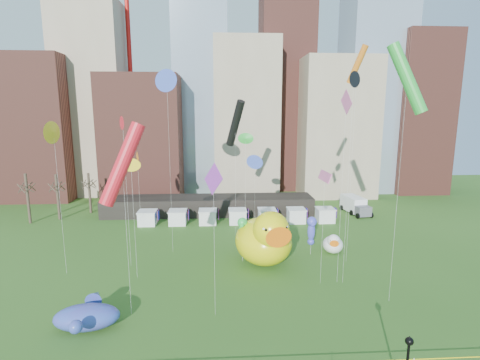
{
  "coord_description": "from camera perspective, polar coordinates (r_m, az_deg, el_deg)",
  "views": [
    {
      "loc": [
        -1.93,
        -22.52,
        18.41
      ],
      "look_at": [
        0.02,
        11.62,
        12.0
      ],
      "focal_mm": 27.0,
      "sensor_mm": 36.0,
      "label": 1
    }
  ],
  "objects": [
    {
      "name": "kite_6",
      "position": [
        44.88,
        18.06,
        16.94
      ],
      "size": [
        2.07,
        2.45,
        25.91
      ],
      "color": "silver",
      "rests_on": "ground"
    },
    {
      "name": "kite_1",
      "position": [
        38.43,
        13.27,
        0.49
      ],
      "size": [
        0.57,
        3.26,
        12.38
      ],
      "color": "silver",
      "rests_on": "ground"
    },
    {
      "name": "bare_trees",
      "position": [
        70.58,
        -26.79,
        -2.31
      ],
      "size": [
        8.44,
        6.44,
        8.5
      ],
      "color": "#382B21",
      "rests_on": "ground"
    },
    {
      "name": "box_truck",
      "position": [
        70.36,
        17.67,
        -3.76
      ],
      "size": [
        3.76,
        7.42,
        3.01
      ],
      "rotation": [
        0.0,
        0.0,
        0.16
      ],
      "color": "white",
      "rests_on": "ground"
    },
    {
      "name": "whale_inflatable",
      "position": [
        35.88,
        -22.96,
        -19.08
      ],
      "size": [
        5.76,
        7.2,
        2.46
      ],
      "rotation": [
        0.0,
        0.0,
        0.07
      ],
      "color": "#433695",
      "rests_on": "ground"
    },
    {
      "name": "kite_13",
      "position": [
        47.99,
        2.4,
        2.85
      ],
      "size": [
        1.48,
        1.51,
        12.89
      ],
      "color": "silver",
      "rests_on": "ground"
    },
    {
      "name": "kite_12",
      "position": [
        40.27,
        -16.84,
        2.23
      ],
      "size": [
        1.46,
        0.31,
        13.64
      ],
      "color": "silver",
      "rests_on": "ground"
    },
    {
      "name": "kite_0",
      "position": [
        43.4,
        -18.04,
        8.47
      ],
      "size": [
        0.85,
        1.48,
        18.03
      ],
      "color": "silver",
      "rests_on": "ground"
    },
    {
      "name": "big_duck",
      "position": [
        44.46,
        3.96,
        -9.24
      ],
      "size": [
        8.5,
        10.13,
        7.25
      ],
      "rotation": [
        0.0,
        0.0,
        0.23
      ],
      "color": "yellow",
      "rests_on": "ground"
    },
    {
      "name": "kite_10",
      "position": [
        38.81,
        17.55,
        14.76
      ],
      "size": [
        1.3,
        1.28,
        22.46
      ],
      "color": "silver",
      "rests_on": "ground"
    },
    {
      "name": "seahorse_green",
      "position": [
        44.91,
        0.4,
        -7.83
      ],
      "size": [
        1.39,
        1.66,
        5.73
      ],
      "rotation": [
        0.0,
        0.0,
        -0.13
      ],
      "color": "silver",
      "rests_on": "ground"
    },
    {
      "name": "small_duck",
      "position": [
        50.05,
        14.49,
        -9.73
      ],
      "size": [
        3.3,
        3.94,
        2.82
      ],
      "rotation": [
        0.0,
        0.0,
        -0.23
      ],
      "color": "white",
      "rests_on": "ground"
    },
    {
      "name": "kite_5",
      "position": [
        46.79,
        -11.49,
        15.11
      ],
      "size": [
        2.26,
        2.13,
        23.64
      ],
      "color": "silver",
      "rests_on": "ground"
    },
    {
      "name": "kite_4",
      "position": [
        43.99,
        -27.4,
        6.65
      ],
      "size": [
        0.4,
        2.44,
        17.5
      ],
      "color": "silver",
      "rests_on": "ground"
    },
    {
      "name": "kite_9",
      "position": [
        38.51,
        16.43,
        11.04
      ],
      "size": [
        0.31,
        2.56,
        20.74
      ],
      "color": "silver",
      "rests_on": "ground"
    },
    {
      "name": "kite_7",
      "position": [
        31.05,
        -4.23,
        -0.13
      ],
      "size": [
        1.65,
        2.42,
        14.25
      ],
      "color": "silver",
      "rests_on": "ground"
    },
    {
      "name": "kite_8",
      "position": [
        32.48,
        -18.09,
        2.39
      ],
      "size": [
        4.38,
        2.98,
        17.69
      ],
      "color": "silver",
      "rests_on": "ground"
    },
    {
      "name": "kite_11",
      "position": [
        36.27,
        24.91,
        14.32
      ],
      "size": [
        3.86,
        2.72,
        24.58
      ],
      "color": "silver",
      "rests_on": "ground"
    },
    {
      "name": "pavilion",
      "position": [
        66.7,
        -4.96,
        -4.02
      ],
      "size": [
        38.0,
        6.0,
        3.2
      ],
      "primitive_type": "cube",
      "color": "black",
      "rests_on": "ground"
    },
    {
      "name": "kite_2",
      "position": [
        52.89,
        -0.74,
        8.92
      ],
      "size": [
        3.1,
        4.0,
        20.25
      ],
      "color": "silver",
      "rests_on": "ground"
    },
    {
      "name": "skyline",
      "position": [
        83.74,
        -0.42,
        12.69
      ],
      "size": [
        101.0,
        23.0,
        68.0
      ],
      "color": "brown",
      "rests_on": "ground"
    },
    {
      "name": "kite_3",
      "position": [
        46.71,
        0.87,
        6.47
      ],
      "size": [
        1.37,
        0.7,
        15.83
      ],
      "color": "silver",
      "rests_on": "ground"
    },
    {
      "name": "seahorse_purple",
      "position": [
        48.18,
        11.23,
        -7.53
      ],
      "size": [
        1.43,
        1.72,
        5.17
      ],
      "rotation": [
        0.0,
        0.0,
        -0.12
      ],
      "color": "silver",
      "rests_on": "ground"
    },
    {
      "name": "vendor_tents",
      "position": [
        61.09,
        -0.37,
        -5.84
      ],
      "size": [
        33.24,
        2.8,
        2.4
      ],
      "color": "white",
      "rests_on": "ground"
    },
    {
      "name": "kite_14",
      "position": [
        57.93,
        -15.89,
        3.14
      ],
      "size": [
        0.76,
        1.72,
        12.52
      ],
      "color": "silver",
      "rests_on": "ground"
    }
  ]
}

